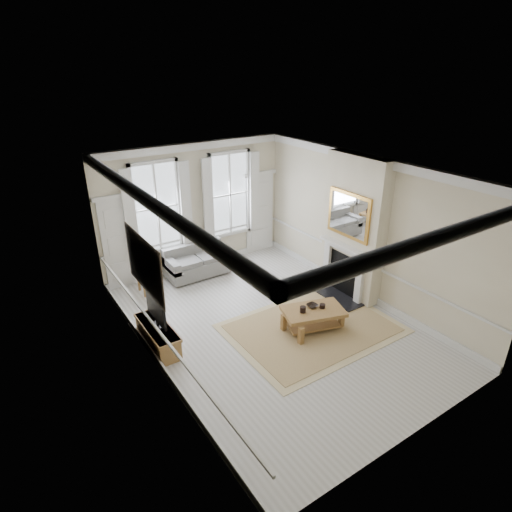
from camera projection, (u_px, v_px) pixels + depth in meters
floor at (273, 326)px, 9.29m from camera, size 7.20×7.20×0.00m
ceiling at (276, 171)px, 7.86m from camera, size 7.20×7.20×0.00m
back_wall at (195, 208)px, 11.30m from camera, size 5.20×0.00×5.20m
left_wall at (150, 290)px, 7.27m from camera, size 0.00×7.20×7.20m
right_wall at (365, 229)px, 9.88m from camera, size 0.00×7.20×7.20m
window_left at (157, 208)px, 10.65m from camera, size 1.26×0.20×2.20m
window_right at (230, 194)px, 11.71m from camera, size 1.26×0.20×2.20m
door_left at (121, 244)px, 10.47m from camera, size 0.90×0.08×2.30m
door_right at (260, 214)px, 12.53m from camera, size 0.90×0.08×2.30m
painting at (144, 264)px, 7.37m from camera, size 0.05×1.66×1.06m
chimney_breast at (354, 228)px, 9.95m from camera, size 0.35×1.70×3.38m
hearth at (335, 295)px, 10.43m from camera, size 0.55×1.50×0.05m
fireplace at (343, 267)px, 10.24m from camera, size 0.21×1.45×1.33m
mirror at (348, 215)px, 9.69m from camera, size 0.06×1.26×1.06m
sofa at (197, 263)px, 11.36m from camera, size 1.67×0.81×0.82m
side_table at (148, 274)px, 10.47m from camera, size 0.55×0.55×0.59m
rug at (312, 328)px, 9.18m from camera, size 3.50×2.60×0.02m
coffee_table at (313, 313)px, 9.02m from camera, size 1.44×1.09×0.48m
ceramic_pot_a at (303, 309)px, 8.87m from camera, size 0.13×0.13×0.13m
ceramic_pot_b at (322, 306)px, 9.03m from camera, size 0.12×0.12×0.09m
bowl at (312, 306)px, 9.08m from camera, size 0.25×0.25×0.06m
tv_stand at (158, 336)px, 8.52m from camera, size 0.43×1.34×0.48m
tv at (156, 309)px, 8.27m from camera, size 0.08×0.90×0.68m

